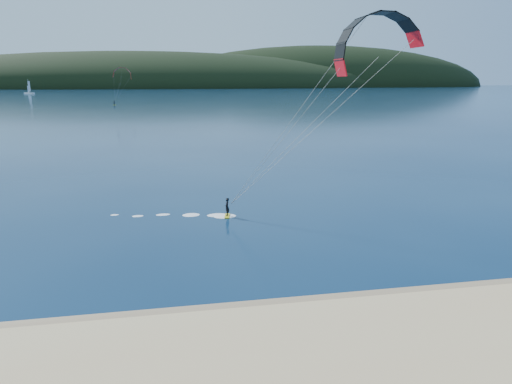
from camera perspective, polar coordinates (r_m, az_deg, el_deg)
ground at (r=19.32m, az=-3.60°, el=-22.54°), size 1800.00×1800.00×0.00m
wet_sand at (r=23.04m, az=-4.93°, el=-15.77°), size 220.00×2.50×0.10m
headland at (r=760.76m, az=-10.15°, el=13.23°), size 1200.00×310.00×140.00m
kitesurfer_near at (r=33.91m, az=14.06°, el=15.47°), size 24.49×8.81×17.01m
kitesurfer_far at (r=217.50m, az=-16.97°, el=14.06°), size 10.12×7.34×15.53m
sailboat at (r=432.43m, az=-27.32°, el=11.35°), size 8.90×5.51×12.38m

